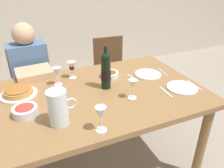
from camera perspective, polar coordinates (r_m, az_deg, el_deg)
name	(u,v)px	position (r m, az deg, el deg)	size (l,w,h in m)	color
ground_plane	(104,164)	(2.11, -2.22, -20.19)	(8.00, 8.00, 0.00)	gray
dining_table	(102,102)	(1.68, -2.63, -4.69)	(1.50, 1.00, 0.76)	olive
wine_bottle	(106,71)	(1.62, -1.62, 3.50)	(0.07, 0.07, 0.33)	black
water_pitcher	(58,110)	(1.29, -13.83, -6.53)	(0.17, 0.12, 0.22)	silver
baked_tart	(18,91)	(1.71, -23.29, -1.80)	(0.26, 0.26, 0.06)	silver
salad_bowl	(25,110)	(1.46, -21.77, -6.40)	(0.15, 0.15, 0.06)	silver
olive_bowl	(110,74)	(1.84, -0.58, 2.61)	(0.15, 0.15, 0.05)	white
wine_glass_left_diner	(133,85)	(1.50, 5.43, -0.27)	(0.06, 0.06, 0.14)	silver
wine_glass_right_diner	(101,114)	(1.19, -2.95, -7.83)	(0.06, 0.06, 0.16)	silver
wine_glass_centre	(72,66)	(1.82, -10.49, 4.52)	(0.07, 0.07, 0.14)	silver
wine_glass_spare	(57,73)	(1.73, -14.21, 2.88)	(0.07, 0.07, 0.15)	silver
dinner_plate_left_setting	(148,74)	(1.91, 9.35, 2.51)	(0.22, 0.22, 0.01)	white
dinner_plate_right_setting	(182,88)	(1.75, 17.81, -0.92)	(0.23, 0.23, 0.01)	white
fork_left_setting	(132,78)	(1.84, 5.37, 1.64)	(0.16, 0.01, 0.01)	silver
knife_left_setting	(162,72)	(1.99, 13.02, 3.12)	(0.18, 0.01, 0.01)	silver
knife_right_setting	(194,85)	(1.83, 20.68, -0.28)	(0.18, 0.01, 0.01)	silver
spoon_right_setting	(166,92)	(1.66, 13.83, -2.03)	(0.16, 0.01, 0.01)	silver
chair_left	(32,84)	(2.44, -20.14, -0.06)	(0.43, 0.43, 0.87)	brown
diner_left	(34,83)	(2.18, -19.68, 0.15)	(0.36, 0.52, 1.16)	#4C6B93
chair_right	(111,70)	(2.63, -0.24, 3.73)	(0.42, 0.42, 0.87)	brown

